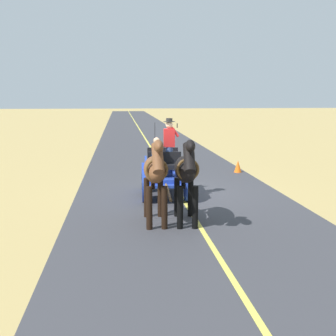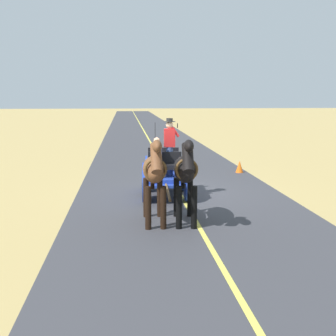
% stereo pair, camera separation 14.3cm
% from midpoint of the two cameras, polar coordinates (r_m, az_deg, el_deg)
% --- Properties ---
extents(ground_plane, '(200.00, 200.00, 0.00)m').
position_cam_midpoint_polar(ground_plane, '(14.27, 1.82, -3.34)').
color(ground_plane, tan).
extents(road_surface, '(6.74, 160.00, 0.01)m').
position_cam_midpoint_polar(road_surface, '(14.26, 1.82, -3.33)').
color(road_surface, '#38383D').
rests_on(road_surface, ground).
extents(road_centre_stripe, '(0.12, 160.00, 0.00)m').
position_cam_midpoint_polar(road_centre_stripe, '(14.26, 1.82, -3.31)').
color(road_centre_stripe, '#DBCC4C').
rests_on(road_centre_stripe, road_surface).
extents(horse_drawn_carriage, '(1.52, 4.51, 2.50)m').
position_cam_midpoint_polar(horse_drawn_carriage, '(13.68, -0.17, -0.41)').
color(horse_drawn_carriage, '#1E3899').
rests_on(horse_drawn_carriage, ground).
extents(horse_near_side, '(0.66, 2.13, 2.21)m').
position_cam_midpoint_polar(horse_near_side, '(10.64, 2.69, -0.49)').
color(horse_near_side, black).
rests_on(horse_near_side, ground).
extents(horse_off_side, '(0.57, 2.13, 2.21)m').
position_cam_midpoint_polar(horse_off_side, '(10.59, -1.42, -0.53)').
color(horse_off_side, brown).
rests_on(horse_off_side, ground).
extents(traffic_cone, '(0.32, 0.32, 0.50)m').
position_cam_midpoint_polar(traffic_cone, '(18.30, 9.67, 0.18)').
color(traffic_cone, orange).
rests_on(traffic_cone, ground).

